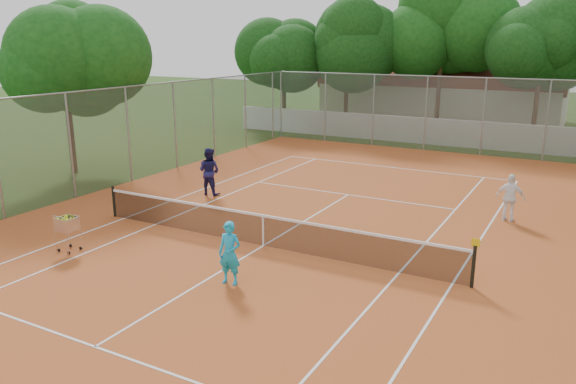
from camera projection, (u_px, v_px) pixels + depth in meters
The scene contains 12 objects.
ground at pixel (263, 246), 16.44m from camera, with size 120.00×120.00×0.00m, color #1F3B10.
court_pad at pixel (263, 246), 16.44m from camera, with size 18.00×34.00×0.02m, color #B05222.
court_lines at pixel (263, 246), 16.44m from camera, with size 10.98×23.78×0.01m, color white.
tennis_net at pixel (263, 230), 16.31m from camera, with size 11.88×0.10×0.98m, color black.
perimeter_fence at pixel (263, 180), 15.92m from camera, with size 18.00×34.00×4.00m, color slate.
boundary_wall at pixel (434, 132), 32.33m from camera, with size 26.00×0.30×1.50m, color silver.
clubhouse at pixel (443, 91), 41.34m from camera, with size 16.40×9.00×4.40m, color beige.
tropical_trees at pixel (452, 55), 33.75m from camera, with size 29.00×19.00×10.00m, color black.
player_near at pixel (230, 253), 13.71m from camera, with size 0.58×0.38×1.59m, color #19A9DB.
player_far_left at pixel (209, 171), 21.69m from camera, with size 0.89×0.70×1.84m, color #1C1A50.
player_far_right at pixel (510, 198), 18.52m from camera, with size 0.93×0.39×1.59m, color white.
ball_hopper at pixel (68, 233), 15.89m from camera, with size 0.53×0.53×1.11m, color silver.
Camera 1 is at (8.06, -13.20, 5.85)m, focal length 35.00 mm.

